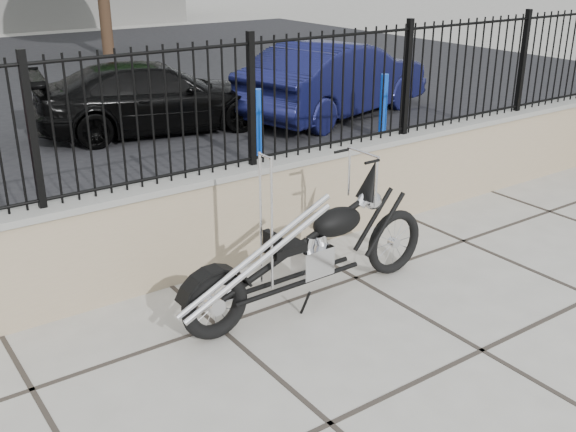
{
  "coord_description": "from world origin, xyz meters",
  "views": [
    {
      "loc": [
        -2.29,
        -2.78,
        2.91
      ],
      "look_at": [
        0.83,
        1.67,
        0.73
      ],
      "focal_mm": 42.0,
      "sensor_mm": 36.0,
      "label": 1
    }
  ],
  "objects": [
    {
      "name": "car_black",
      "position": [
        2.31,
        7.64,
        0.58
      ],
      "size": [
        4.2,
        2.29,
        1.15
      ],
      "primitive_type": "imported",
      "rotation": [
        0.0,
        0.0,
        1.39
      ],
      "color": "black",
      "rests_on": "parking_lot"
    },
    {
      "name": "bollard_c",
      "position": [
        5.11,
        5.09,
        0.52
      ],
      "size": [
        0.13,
        0.13,
        1.04
      ],
      "primitive_type": "cylinder",
      "rotation": [
        0.0,
        0.0,
        0.06
      ],
      "color": "#0E34D8",
      "rests_on": "ground_plane"
    },
    {
      "name": "retaining_wall",
      "position": [
        0.0,
        2.5,
        0.48
      ],
      "size": [
        14.0,
        0.36,
        0.96
      ],
      "primitive_type": "cube",
      "color": "gray",
      "rests_on": "ground_plane"
    },
    {
      "name": "car_blue",
      "position": [
        5.48,
        6.76,
        0.68
      ],
      "size": [
        4.39,
        2.51,
        1.37
      ],
      "primitive_type": "imported",
      "rotation": [
        0.0,
        0.0,
        1.84
      ],
      "color": "#10133E",
      "rests_on": "parking_lot"
    },
    {
      "name": "ground_plane",
      "position": [
        0.0,
        0.0,
        0.0
      ],
      "size": [
        90.0,
        90.0,
        0.0
      ],
      "primitive_type": "plane",
      "color": "#99968E",
      "rests_on": "ground"
    },
    {
      "name": "chopper_motorcycle",
      "position": [
        0.83,
        1.37,
        0.73
      ],
      "size": [
        2.44,
        0.47,
        1.46
      ],
      "primitive_type": null,
      "rotation": [
        0.0,
        0.0,
        0.02
      ],
      "color": "black",
      "rests_on": "ground_plane"
    },
    {
      "name": "iron_fence",
      "position": [
        0.0,
        2.5,
        1.56
      ],
      "size": [
        14.0,
        0.08,
        1.2
      ],
      "primitive_type": "cube",
      "color": "black",
      "rests_on": "retaining_wall"
    },
    {
      "name": "bollard_b",
      "position": [
        2.61,
        4.91,
        0.56
      ],
      "size": [
        0.16,
        0.16,
        1.12
      ],
      "primitive_type": "cylinder",
      "rotation": [
        0.0,
        0.0,
        0.21
      ],
      "color": "blue",
      "rests_on": "ground_plane"
    }
  ]
}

